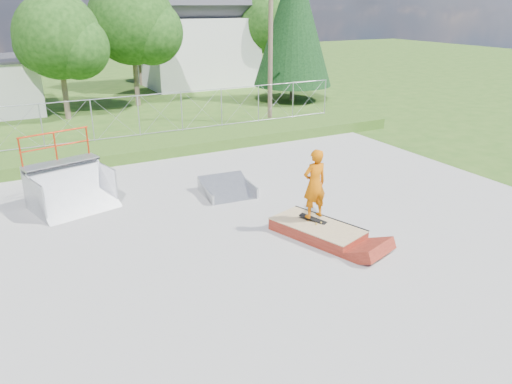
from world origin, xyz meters
TOP-DOWN VIEW (x-y plane):
  - ground at (0.00, 0.00)m, footprint 120.00×120.00m
  - concrete_pad at (0.00, 0.00)m, footprint 20.00×16.00m
  - grass_berm at (0.00, 9.50)m, footprint 24.00×3.00m
  - grind_box at (1.72, -0.92)m, footprint 1.97×2.80m
  - quarter_pipe at (-3.86, 4.33)m, footprint 2.72×2.46m
  - flat_bank_ramp at (0.88, 3.15)m, footprint 1.72×1.82m
  - skateboard at (1.76, -0.65)m, footprint 0.59×0.80m
  - skater at (1.76, -0.65)m, footprint 0.71×0.47m
  - chain_link_fence at (0.00, 10.50)m, footprint 20.00×0.06m
  - gable_house at (9.00, 26.00)m, footprint 8.40×6.08m
  - utility_pole at (7.50, 12.00)m, footprint 0.24×0.24m
  - tree_left_near at (-1.75, 17.83)m, footprint 4.76×4.48m
  - tree_center at (2.78, 19.81)m, footprint 5.44×5.12m
  - tree_right_far at (14.27, 23.82)m, footprint 5.10×4.80m
  - tree_back_mid at (5.21, 27.86)m, footprint 4.08×3.84m
  - conifer_tree at (12.00, 17.00)m, footprint 5.04×5.04m

SIDE VIEW (x-z plane):
  - ground at x=0.00m, z-range 0.00..0.00m
  - concrete_pad at x=0.00m, z-range 0.00..0.04m
  - grind_box at x=1.72m, z-range 0.00..0.38m
  - flat_bank_ramp at x=0.88m, z-range 0.00..0.49m
  - grass_berm at x=0.00m, z-range 0.00..0.50m
  - skateboard at x=1.76m, z-range 0.36..0.49m
  - quarter_pipe at x=-3.86m, z-range 0.00..2.30m
  - skater at x=1.76m, z-range 0.42..2.37m
  - chain_link_fence at x=0.00m, z-range 0.50..2.30m
  - tree_back_mid at x=5.21m, z-range 0.78..6.48m
  - gable_house at x=9.00m, z-range -0.63..8.31m
  - utility_pole at x=7.50m, z-range 0.00..8.00m
  - tree_left_near at x=-1.75m, z-range 0.91..7.56m
  - tree_right_far at x=14.27m, z-range 0.98..8.10m
  - tree_center at x=2.78m, z-range 1.05..8.65m
  - conifer_tree at x=12.00m, z-range 0.50..9.60m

